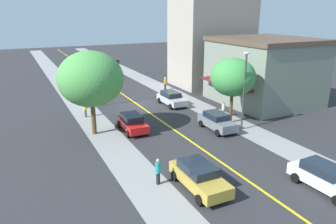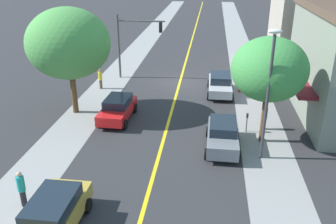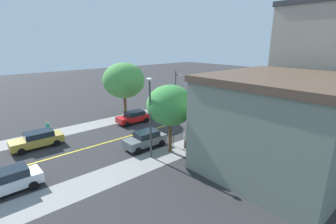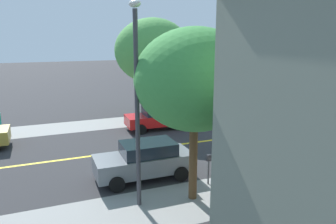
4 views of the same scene
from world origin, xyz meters
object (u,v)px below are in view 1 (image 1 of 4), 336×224
Objects in this scene: street_tree_left_near at (233,77)px; red_sedan_right_curb at (132,122)px; gold_sedan_right_curb at (199,176)px; traffic_light_mast at (97,74)px; grey_sedan_left_curb at (217,121)px; white_sedan_left_curb at (325,177)px; street_tree_right_corner at (91,79)px; pedestrian_yellow_shirt at (85,109)px; fire_hydrant at (182,99)px; parking_meter at (217,112)px; pedestrian_orange_shirt at (165,83)px; pedestrian_teal_shirt at (158,171)px; pedestrian_white_shirt at (223,109)px; street_lamp at (245,83)px; silver_sedan_left_curb at (171,98)px.

red_sedan_right_curb is at bearing -12.55° from street_tree_left_near.
traffic_light_mast is at bearing -177.03° from gold_sedan_right_curb.
white_sedan_left_curb reaches higher than grey_sedan_left_curb.
street_tree_right_corner is 4.36× the size of pedestrian_yellow_shirt.
parking_meter is (0.06, 7.50, 0.42)m from fire_hydrant.
white_sedan_left_curb is at bearing -48.81° from pedestrian_orange_shirt.
fire_hydrant is 0.51× the size of pedestrian_yellow_shirt.
pedestrian_teal_shirt is 15.62m from pedestrian_yellow_shirt.
pedestrian_teal_shirt is (10.55, 16.22, 0.50)m from fire_hydrant.
fire_hydrant is 0.15× the size of traffic_light_mast.
fire_hydrant is 0.20× the size of red_sedan_right_curb.
gold_sedan_right_curb is (-0.95, 20.39, -2.95)m from traffic_light_mast.
street_tree_right_corner is 1.76× the size of grey_sedan_left_curb.
pedestrian_teal_shirt is at bearing -126.73° from gold_sedan_right_curb.
white_sedan_left_curb is at bearing 123.54° from street_tree_right_corner.
pedestrian_white_shirt reaches higher than parking_meter.
fire_hydrant is at bearing -157.25° from pedestrian_teal_shirt.
traffic_light_mast is 11.55m from pedestrian_orange_shirt.
fire_hydrant is at bearing -84.92° from street_tree_left_near.
street_lamp is at bearing -45.00° from pedestrian_orange_shirt.
traffic_light_mast is at bearing -47.17° from parking_meter.
street_lamp is at bearing -53.19° from traffic_light_mast.
street_lamp is at bearing 67.59° from red_sedan_right_curb.
pedestrian_orange_shirt is (-2.64, -16.39, 0.12)m from grey_sedan_left_curb.
grey_sedan_left_curb reaches higher than fire_hydrant.
traffic_light_mast is 4.89m from pedestrian_yellow_shirt.
street_tree_left_near is at bearing -47.78° from traffic_light_mast.
grey_sedan_left_curb is (-10.38, 4.03, -4.15)m from street_tree_right_corner.
parking_meter is at bearing -47.65° from pedestrian_orange_shirt.
pedestrian_white_shirt is (-2.77, 6.38, 0.08)m from silver_sedan_left_curb.
gold_sedan_right_curb is at bearing 2.81° from red_sedan_right_curb.
gold_sedan_right_curb is (6.87, 8.01, -0.01)m from grey_sedan_left_curb.
white_sedan_left_curb is 2.66× the size of pedestrian_yellow_shirt.
street_tree_right_corner is at bearing 25.53° from fire_hydrant.
pedestrian_teal_shirt reaches higher than white_sedan_left_curb.
pedestrian_teal_shirt is at bearing 33.84° from street_tree_left_near.
grey_sedan_left_curb is 10.55m from gold_sedan_right_curb.
red_sedan_right_curb is 16.36m from white_sedan_left_curb.
pedestrian_orange_shirt is (-1.01, -6.63, 0.52)m from fire_hydrant.
white_sedan_left_curb is at bearing -3.19° from pedestrian_yellow_shirt.
red_sedan_right_curb is at bearing -2.12° from pedestrian_yellow_shirt.
silver_sedan_left_curb is 2.66× the size of pedestrian_yellow_shirt.
street_lamp is at bearing 67.44° from grey_sedan_left_curb.
red_sedan_right_curb is 1.01× the size of grey_sedan_left_curb.
gold_sedan_right_curb is (8.44, 10.26, -0.03)m from parking_meter.
white_sedan_left_curb is (-7.01, 14.78, 0.04)m from red_sedan_right_curb.
pedestrian_white_shirt reaches higher than red_sedan_right_curb.
street_tree_left_near is 4.01m from pedestrian_white_shirt.
pedestrian_orange_shirt is at bearing 145.45° from red_sedan_right_curb.
street_tree_left_near reaches higher than gold_sedan_right_curb.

